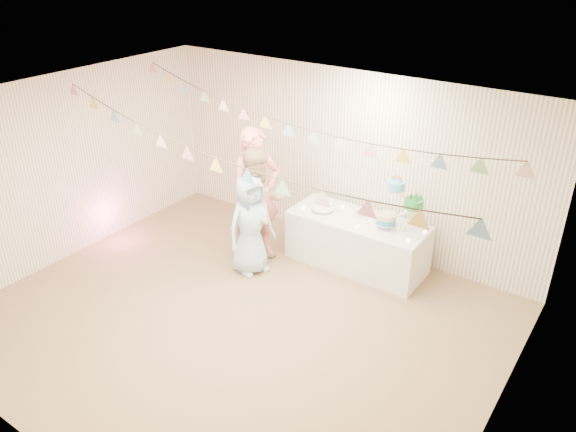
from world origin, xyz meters
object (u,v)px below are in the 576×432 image
Objects in this scene: person_adult_a at (256,194)px; person_adult_b at (259,208)px; person_child at (251,225)px; table at (357,242)px; cake_stand at (399,203)px.

person_adult_b is at bearing -103.63° from person_adult_a.
table is at bearing -30.33° from person_child.
person_adult_a reaches higher than person_child.
cake_stand is 0.41× the size of person_adult_b.
cake_stand is 1.97m from person_adult_a.
person_adult_a reaches higher than cake_stand.
person_adult_a is at bearing -156.93° from table.
cake_stand is 0.50× the size of person_child.
person_adult_a is (-1.87, -0.61, -0.14)m from cake_stand.
table is at bearing -37.77° from person_adult_a.
person_adult_a is 0.26m from person_adult_b.
person_adult_a is 1.36× the size of person_child.
table is 1.55m from person_adult_a.
person_child is at bearing -161.80° from person_adult_b.
person_child is (-1.67, -1.01, -0.39)m from cake_stand.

